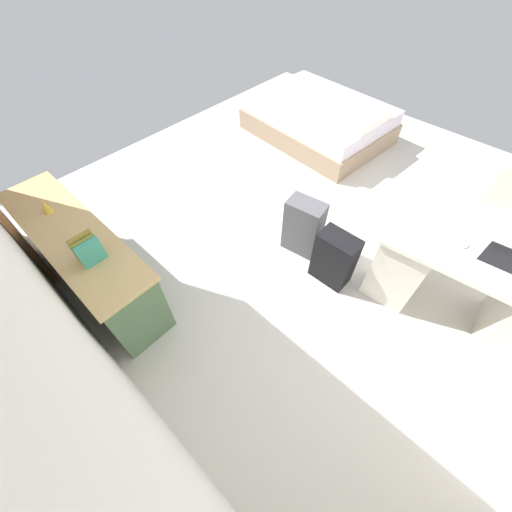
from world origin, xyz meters
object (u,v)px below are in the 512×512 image
at_px(desk, 463,283).
at_px(suitcase_black, 334,259).
at_px(figurine_small, 46,207).
at_px(computer_mouse, 465,243).
at_px(credenza, 87,259).
at_px(laptop, 505,260).
at_px(office_chair, 495,228).
at_px(bed, 319,120).
at_px(suitcase_spare_grey, 303,227).

height_order(desk, suitcase_black, desk).
bearing_deg(figurine_small, computer_mouse, -143.67).
bearing_deg(credenza, laptop, -143.11).
bearing_deg(laptop, credenza, 36.89).
bearing_deg(office_chair, bed, -17.42).
distance_m(office_chair, figurine_small, 4.01).
height_order(office_chair, suitcase_spare_grey, office_chair).
height_order(desk, computer_mouse, computer_mouse).
xyz_separation_m(suitcase_black, suitcase_spare_grey, (0.45, -0.11, 0.02)).
distance_m(desk, suitcase_black, 1.05).
xyz_separation_m(office_chair, suitcase_spare_grey, (1.38, 1.12, -0.12)).
relative_size(suitcase_black, computer_mouse, 5.60).
xyz_separation_m(suitcase_black, laptop, (-1.05, -0.40, 0.52)).
height_order(desk, suitcase_spare_grey, desk).
bearing_deg(bed, desk, 148.02).
height_order(credenza, suitcase_spare_grey, credenza).
relative_size(laptop, figurine_small, 3.03).
xyz_separation_m(suitcase_black, computer_mouse, (-0.79, -0.41, 0.49)).
height_order(suitcase_black, figurine_small, figurine_small).
bearing_deg(figurine_small, bed, -94.26).
bearing_deg(office_chair, suitcase_spare_grey, 38.94).
distance_m(office_chair, laptop, 0.92).
height_order(office_chair, suitcase_black, office_chair).
bearing_deg(bed, suitcase_black, 128.79).
height_order(suitcase_black, computer_mouse, computer_mouse).
relative_size(laptop, computer_mouse, 3.34).
xyz_separation_m(office_chair, bed, (2.57, -0.81, -0.18)).
bearing_deg(laptop, computer_mouse, -2.28).
relative_size(credenza, suitcase_black, 3.21).
relative_size(computer_mouse, figurine_small, 0.91).
bearing_deg(suitcase_black, computer_mouse, -153.52).
relative_size(bed, computer_mouse, 20.02).
bearing_deg(bed, suitcase_spare_grey, 121.68).
bearing_deg(computer_mouse, credenza, 33.25).
height_order(desk, bed, desk).
xyz_separation_m(desk, computer_mouse, (0.17, 0.01, 0.38)).
relative_size(credenza, bed, 0.90).
bearing_deg(suitcase_spare_grey, laptop, -177.92).
bearing_deg(computer_mouse, figurine_small, 29.59).
distance_m(desk, bed, 3.06).
bearing_deg(office_chair, credenza, 48.13).
bearing_deg(office_chair, computer_mouse, 79.56).
distance_m(office_chair, credenza, 3.76).
distance_m(office_chair, suitcase_black, 1.55).
bearing_deg(credenza, suitcase_black, -135.00).
xyz_separation_m(bed, suitcase_spare_grey, (-1.19, 1.93, 0.06)).
height_order(suitcase_black, suitcase_spare_grey, suitcase_spare_grey).
bearing_deg(desk, bed, -31.98).
height_order(office_chair, figurine_small, office_chair).
height_order(bed, suitcase_spare_grey, suitcase_spare_grey).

